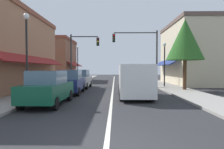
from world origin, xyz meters
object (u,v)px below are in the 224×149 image
traffic_signal_left_corner (80,52)px  street_lamp_left_far (78,58)px  tree_right_near (185,40)px  van_in_lane (134,80)px  parked_car_nearest_left (48,88)px  parked_car_second_left (70,82)px  street_lamp_right_mid (165,57)px  street_lamp_left_near (27,42)px  parked_car_third_left (80,79)px  traffic_signal_mast_arm (142,48)px

traffic_signal_left_corner → street_lamp_left_far: bearing=103.3°
tree_right_near → van_in_lane: bearing=-139.9°
parked_car_nearest_left → parked_car_second_left: size_ratio=0.99×
street_lamp_right_mid → street_lamp_left_far: (-10.25, 8.94, 0.36)m
parked_car_nearest_left → van_in_lane: bearing=32.0°
street_lamp_left_near → street_lamp_right_mid: bearing=38.7°
tree_right_near → street_lamp_left_far: bearing=133.3°
parked_car_second_left → van_in_lane: size_ratio=0.80×
parked_car_nearest_left → parked_car_second_left: (0.11, 4.59, 0.00)m
parked_car_nearest_left → traffic_signal_left_corner: bearing=92.9°
street_lamp_left_near → tree_right_near: 12.24m
parked_car_third_left → van_in_lane: (4.63, -6.25, 0.27)m
traffic_signal_mast_arm → street_lamp_right_mid: traffic_signal_mast_arm is taller
traffic_signal_left_corner → street_lamp_left_near: traffic_signal_left_corner is taller
traffic_signal_mast_arm → tree_right_near: traffic_signal_mast_arm is taller
parked_car_nearest_left → traffic_signal_left_corner: size_ratio=0.72×
parked_car_second_left → street_lamp_right_mid: size_ratio=0.94×
parked_car_second_left → van_in_lane: 4.93m
parked_car_nearest_left → street_lamp_left_near: bearing=138.8°
street_lamp_left_far → tree_right_near: tree_right_near is taller
parked_car_third_left → street_lamp_left_far: (-2.01, 9.51, 2.50)m
traffic_signal_mast_arm → street_lamp_left_far: bearing=141.5°
street_lamp_right_mid → street_lamp_left_far: street_lamp_left_far is taller
street_lamp_left_near → street_lamp_right_mid: (10.11, 8.09, -0.41)m
traffic_signal_left_corner → tree_right_near: bearing=-30.7°
parked_car_nearest_left → traffic_signal_left_corner: 12.86m
parked_car_nearest_left → street_lamp_left_near: (-1.79, 1.61, 2.55)m
tree_right_near → traffic_signal_left_corner: bearing=149.3°
parked_car_second_left → traffic_signal_mast_arm: 10.26m
traffic_signal_left_corner → street_lamp_left_far: (-1.44, 6.12, -0.42)m
street_lamp_right_mid → tree_right_near: (0.97, -2.97, 1.26)m
parked_car_third_left → parked_car_nearest_left: bearing=-89.7°
parked_car_third_left → traffic_signal_mast_arm: size_ratio=0.68×
traffic_signal_mast_arm → street_lamp_right_mid: (1.92, -2.32, -1.10)m
parked_car_third_left → traffic_signal_left_corner: bearing=100.4°
parked_car_nearest_left → parked_car_third_left: (0.08, 9.13, 0.00)m
parked_car_second_left → van_in_lane: van_in_lane is taller
parked_car_second_left → tree_right_near: size_ratio=0.69×
van_in_lane → traffic_signal_left_corner: (-5.20, 9.64, 2.65)m
street_lamp_left_far → tree_right_near: 16.39m
street_lamp_left_near → tree_right_near: tree_right_near is taller
street_lamp_left_far → parked_car_third_left: bearing=-78.0°
street_lamp_right_mid → parked_car_second_left: bearing=-148.1°
traffic_signal_mast_arm → street_lamp_left_near: size_ratio=1.18×
parked_car_third_left → street_lamp_left_near: size_ratio=0.80×
parked_car_nearest_left → traffic_signal_left_corner: (-0.49, 12.52, 2.92)m
parked_car_third_left → tree_right_near: bearing=-13.8°
parked_car_second_left → traffic_signal_left_corner: 8.47m
street_lamp_left_near → parked_car_second_left: bearing=57.6°
parked_car_second_left → traffic_signal_left_corner: bearing=92.6°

